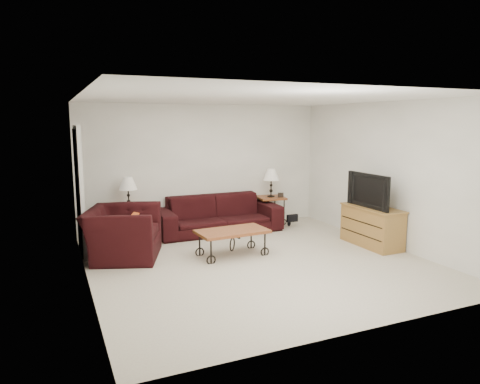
% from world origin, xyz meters
% --- Properties ---
extents(ground, '(5.00, 5.00, 0.00)m').
position_xyz_m(ground, '(0.00, 0.00, 0.00)').
color(ground, beige).
rests_on(ground, ground).
extents(wall_back, '(5.00, 0.02, 2.50)m').
position_xyz_m(wall_back, '(0.00, 2.50, 1.25)').
color(wall_back, white).
rests_on(wall_back, ground).
extents(wall_front, '(5.00, 0.02, 2.50)m').
position_xyz_m(wall_front, '(0.00, -2.50, 1.25)').
color(wall_front, white).
rests_on(wall_front, ground).
extents(wall_left, '(0.02, 5.00, 2.50)m').
position_xyz_m(wall_left, '(-2.50, 0.00, 1.25)').
color(wall_left, white).
rests_on(wall_left, ground).
extents(wall_right, '(0.02, 5.00, 2.50)m').
position_xyz_m(wall_right, '(2.50, 0.00, 1.25)').
color(wall_right, white).
rests_on(wall_right, ground).
extents(ceiling, '(5.00, 5.00, 0.00)m').
position_xyz_m(ceiling, '(0.00, 0.00, 2.50)').
color(ceiling, white).
rests_on(ceiling, wall_back).
extents(doorway, '(0.08, 0.94, 2.04)m').
position_xyz_m(doorway, '(-2.47, 1.65, 1.02)').
color(doorway, black).
rests_on(doorway, ground).
extents(sofa, '(2.45, 0.96, 0.71)m').
position_xyz_m(sofa, '(0.11, 2.02, 0.36)').
color(sofa, black).
rests_on(sofa, ground).
extents(side_table_left, '(0.58, 0.58, 0.58)m').
position_xyz_m(side_table_left, '(-1.58, 2.20, 0.29)').
color(side_table_left, brown).
rests_on(side_table_left, ground).
extents(side_table_right, '(0.61, 0.61, 0.59)m').
position_xyz_m(side_table_right, '(1.37, 2.20, 0.30)').
color(side_table_right, brown).
rests_on(side_table_right, ground).
extents(lamp_left, '(0.36, 0.36, 0.58)m').
position_xyz_m(lamp_left, '(-1.58, 2.20, 0.87)').
color(lamp_left, black).
rests_on(lamp_left, side_table_left).
extents(lamp_right, '(0.38, 0.38, 0.59)m').
position_xyz_m(lamp_right, '(1.37, 2.20, 0.89)').
color(lamp_right, black).
rests_on(lamp_right, side_table_right).
extents(photo_frame_left, '(0.12, 0.05, 0.10)m').
position_xyz_m(photo_frame_left, '(-1.73, 2.05, 0.63)').
color(photo_frame_left, black).
rests_on(photo_frame_left, side_table_left).
extents(photo_frame_right, '(0.12, 0.06, 0.10)m').
position_xyz_m(photo_frame_right, '(1.52, 2.05, 0.64)').
color(photo_frame_right, black).
rests_on(photo_frame_right, side_table_right).
extents(coffee_table, '(1.17, 0.68, 0.43)m').
position_xyz_m(coffee_table, '(-0.24, 0.47, 0.21)').
color(coffee_table, brown).
rests_on(coffee_table, ground).
extents(armchair, '(1.44, 1.53, 0.80)m').
position_xyz_m(armchair, '(-1.88, 1.08, 0.40)').
color(armchair, black).
rests_on(armchair, ground).
extents(throw_pillow, '(0.21, 0.37, 0.36)m').
position_xyz_m(throw_pillow, '(-1.73, 1.03, 0.52)').
color(throw_pillow, '#B53517').
rests_on(throw_pillow, armchair).
extents(tv_stand, '(0.48, 1.15, 0.69)m').
position_xyz_m(tv_stand, '(2.23, 0.03, 0.34)').
color(tv_stand, '#A1773B').
rests_on(tv_stand, ground).
extents(television, '(0.13, 1.03, 0.59)m').
position_xyz_m(television, '(2.21, 0.03, 0.99)').
color(television, black).
rests_on(television, tv_stand).
extents(backpack, '(0.41, 0.34, 0.47)m').
position_xyz_m(backpack, '(1.64, 1.89, 0.24)').
color(backpack, black).
rests_on(backpack, ground).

